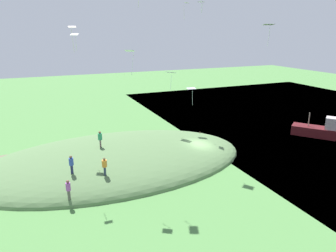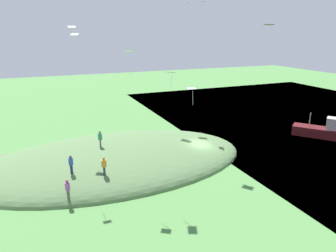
% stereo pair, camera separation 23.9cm
% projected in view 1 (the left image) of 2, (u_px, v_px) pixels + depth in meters
% --- Properties ---
extents(ground_plane, '(160.00, 160.00, 0.00)m').
position_uv_depth(ground_plane, '(201.00, 156.00, 36.62)').
color(ground_plane, '#4A7D3F').
extents(grass_hill, '(30.60, 17.50, 4.13)m').
position_uv_depth(grass_hill, '(115.00, 162.00, 34.95)').
color(grass_hill, '#537346').
rests_on(grass_hill, ground_plane).
extents(boat_on_lake, '(6.78, 7.95, 3.26)m').
position_uv_depth(boat_on_lake, '(326.00, 131.00, 42.86)').
color(boat_on_lake, '#481115').
rests_on(boat_on_lake, lake_water).
extents(person_with_child, '(0.58, 0.58, 1.82)m').
position_uv_depth(person_with_child, '(100.00, 137.00, 33.36)').
color(person_with_child, brown).
rests_on(person_with_child, grass_hill).
extents(person_walking_path, '(0.49, 0.49, 1.78)m').
position_uv_depth(person_walking_path, '(71.00, 162.00, 28.12)').
color(person_walking_path, '#21254E').
rests_on(person_walking_path, grass_hill).
extents(person_on_hilltop, '(0.54, 0.54, 1.79)m').
position_uv_depth(person_on_hilltop, '(68.00, 187.00, 25.56)').
color(person_on_hilltop, '#544F4A').
rests_on(person_on_hilltop, grass_hill).
extents(person_watching_kites, '(0.62, 0.62, 1.70)m').
position_uv_depth(person_watching_kites, '(104.00, 164.00, 28.15)').
color(person_watching_kites, '#28314A').
rests_on(person_watching_kites, grass_hill).
extents(kite_1, '(0.64, 0.52, 2.18)m').
position_uv_depth(kite_1, '(72.00, 30.00, 26.05)').
color(kite_1, '#F4DDD4').
extents(kite_2, '(0.90, 0.98, 1.96)m').
position_uv_depth(kite_2, '(186.00, 4.00, 38.66)').
color(kite_2, white).
extents(kite_3, '(1.01, 1.02, 1.37)m').
position_uv_depth(kite_3, '(201.00, 2.00, 41.43)').
color(kite_3, white).
extents(kite_4, '(1.30, 1.06, 2.17)m').
position_uv_depth(kite_4, '(269.00, 26.00, 31.40)').
color(kite_4, silver).
extents(kite_6, '(1.39, 1.44, 2.18)m').
position_uv_depth(kite_6, '(171.00, 73.00, 37.80)').
color(kite_6, white).
extents(kite_7, '(0.90, 0.84, 2.03)m').
position_uv_depth(kite_7, '(130.00, 53.00, 24.67)').
color(kite_7, white).
extents(kite_8, '(1.21, 0.92, 2.28)m').
position_uv_depth(kite_8, '(191.00, 89.00, 39.37)').
color(kite_8, white).
extents(kite_9, '(0.86, 0.74, 1.67)m').
position_uv_depth(kite_9, '(75.00, 36.00, 30.24)').
color(kite_9, white).
extents(mooring_post, '(0.14, 0.14, 1.22)m').
position_uv_depth(mooring_post, '(200.00, 136.00, 41.63)').
color(mooring_post, brown).
rests_on(mooring_post, ground_plane).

